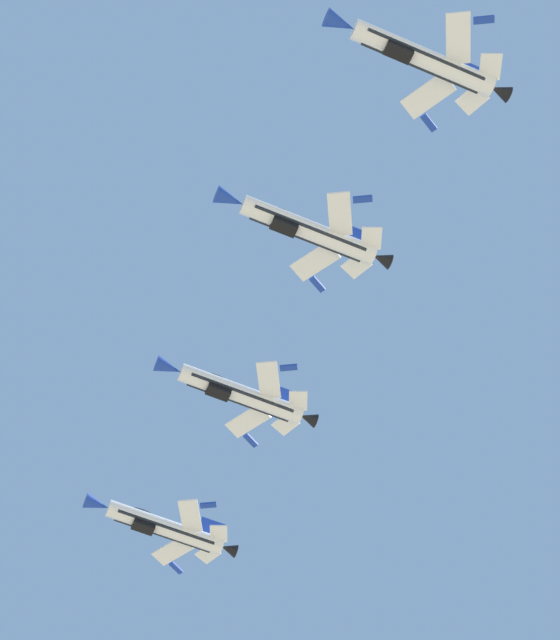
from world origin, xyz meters
TOP-DOWN VIEW (x-y plane):
  - fighter_jet_lead at (6.53, 20.12)m, footprint 13.17×12.17m
  - fighter_jet_left_wing at (-6.18, 31.34)m, footprint 13.17×12.14m
  - fighter_jet_right_wing at (-17.00, 46.06)m, footprint 13.17×12.18m
  - fighter_jet_left_outer at (-29.00, 58.69)m, footprint 13.17×12.18m

SIDE VIEW (x-z plane):
  - fighter_jet_lead at x=6.53m, z-range 90.82..95.20m
  - fighter_jet_left_wing at x=-6.18m, z-range 91.09..95.47m
  - fighter_jet_right_wing at x=-17.00m, z-range 94.06..98.44m
  - fighter_jet_left_outer at x=-29.00m, z-range 95.12..99.51m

